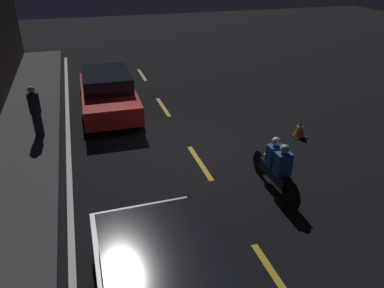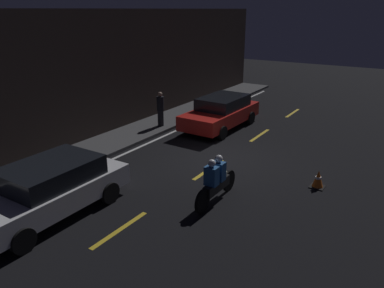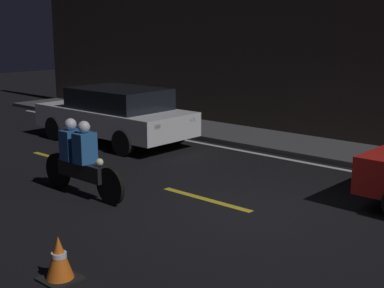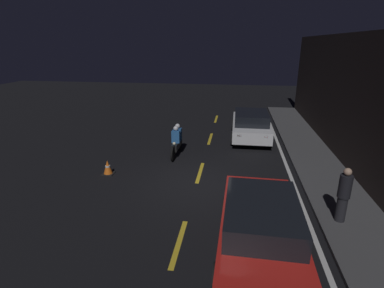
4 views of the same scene
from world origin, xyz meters
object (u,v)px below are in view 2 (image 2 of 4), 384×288
Objects in this scene: traffic_cone_near at (318,179)px; taxi_red at (221,112)px; motorcycle at (216,181)px; sedan_white at (48,188)px; pedestrian at (160,109)px.

taxi_red is at bearing 55.06° from traffic_cone_near.
taxi_red is 6.82m from traffic_cone_near.
taxi_red reaches higher than motorcycle.
sedan_white is at bearing 134.50° from traffic_cone_near.
taxi_red is 8.02× the size of traffic_cone_near.
motorcycle is (3.04, -3.44, -0.12)m from sedan_white.
pedestrian is (2.31, 7.93, 0.66)m from traffic_cone_near.
motorcycle is 3.90× the size of traffic_cone_near.
sedan_white is 0.99× the size of taxi_red.
taxi_red is (9.50, -0.12, 0.00)m from sedan_white.
motorcycle is at bearing 138.62° from traffic_cone_near.
pedestrian reaches higher than traffic_cone_near.
taxi_red reaches higher than sedan_white.
motorcycle is (-6.46, -3.32, -0.12)m from taxi_red.
motorcycle is 7.48m from pedestrian.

